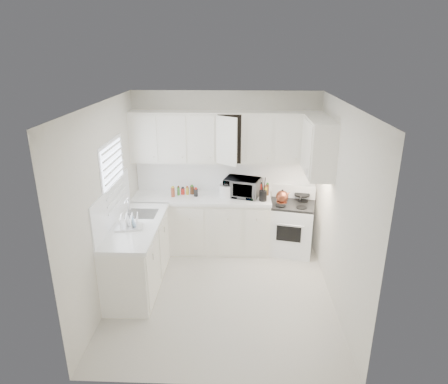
{
  "coord_description": "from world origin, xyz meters",
  "views": [
    {
      "loc": [
        0.21,
        -4.69,
        3.22
      ],
      "look_at": [
        0.0,
        0.7,
        1.25
      ],
      "focal_mm": 31.72,
      "sensor_mm": 36.0,
      "label": 1
    }
  ],
  "objects_px": {
    "stove": "(291,221)",
    "rice_cooker": "(227,190)",
    "utensil_crock": "(263,189)",
    "microwave": "(242,185)",
    "tea_kettle": "(282,196)",
    "dish_rack": "(129,221)"
  },
  "relations": [
    {
      "from": "microwave",
      "to": "rice_cooker",
      "type": "xyz_separation_m",
      "value": [
        -0.25,
        -0.03,
        -0.07
      ]
    },
    {
      "from": "stove",
      "to": "microwave",
      "type": "relative_size",
      "value": 2.02
    },
    {
      "from": "tea_kettle",
      "to": "microwave",
      "type": "distance_m",
      "value": 0.68
    },
    {
      "from": "dish_rack",
      "to": "stove",
      "type": "bearing_deg",
      "value": 15.68
    },
    {
      "from": "stove",
      "to": "rice_cooker",
      "type": "bearing_deg",
      "value": -170.44
    },
    {
      "from": "microwave",
      "to": "utensil_crock",
      "type": "bearing_deg",
      "value": -14.64
    },
    {
      "from": "rice_cooker",
      "to": "microwave",
      "type": "bearing_deg",
      "value": 1.66
    },
    {
      "from": "microwave",
      "to": "utensil_crock",
      "type": "distance_m",
      "value": 0.39
    },
    {
      "from": "tea_kettle",
      "to": "rice_cooker",
      "type": "xyz_separation_m",
      "value": [
        -0.88,
        0.21,
        0.01
      ]
    },
    {
      "from": "microwave",
      "to": "dish_rack",
      "type": "relative_size",
      "value": 1.53
    },
    {
      "from": "rice_cooker",
      "to": "dish_rack",
      "type": "distance_m",
      "value": 1.77
    },
    {
      "from": "stove",
      "to": "rice_cooker",
      "type": "relative_size",
      "value": 4.69
    },
    {
      "from": "tea_kettle",
      "to": "rice_cooker",
      "type": "bearing_deg",
      "value": 150.05
    },
    {
      "from": "microwave",
      "to": "tea_kettle",
      "type": "bearing_deg",
      "value": -4.5
    },
    {
      "from": "dish_rack",
      "to": "rice_cooker",
      "type": "bearing_deg",
      "value": 32.8
    },
    {
      "from": "utensil_crock",
      "to": "dish_rack",
      "type": "relative_size",
      "value": 1.11
    },
    {
      "from": "tea_kettle",
      "to": "utensil_crock",
      "type": "xyz_separation_m",
      "value": [
        -0.3,
        0.04,
        0.1
      ]
    },
    {
      "from": "tea_kettle",
      "to": "utensil_crock",
      "type": "height_order",
      "value": "utensil_crock"
    },
    {
      "from": "rice_cooker",
      "to": "utensil_crock",
      "type": "height_order",
      "value": "utensil_crock"
    },
    {
      "from": "dish_rack",
      "to": "microwave",
      "type": "bearing_deg",
      "value": 28.45
    },
    {
      "from": "microwave",
      "to": "rice_cooker",
      "type": "relative_size",
      "value": 2.33
    },
    {
      "from": "utensil_crock",
      "to": "dish_rack",
      "type": "distance_m",
      "value": 2.14
    }
  ]
}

